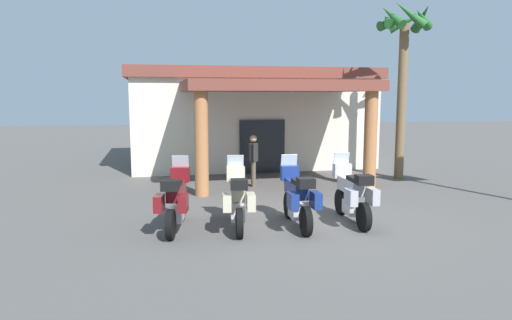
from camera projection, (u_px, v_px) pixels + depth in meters
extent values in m
plane|color=#514F4C|center=(315.00, 221.00, 11.57)|extent=(80.00, 80.00, 0.00)
cube|color=silver|center=(246.00, 121.00, 21.63)|extent=(10.31, 6.87, 3.72)
cube|color=#1E2328|center=(262.00, 147.00, 18.57)|extent=(1.80, 0.18, 2.10)
cube|color=brown|center=(276.00, 86.00, 16.26)|extent=(6.50, 4.52, 0.35)
cylinder|color=#B27042|center=(201.00, 144.00, 14.26)|extent=(0.42, 0.42, 3.18)
cylinder|color=#B27042|center=(370.00, 140.00, 15.42)|extent=(0.42, 0.42, 3.18)
cube|color=brown|center=(246.00, 75.00, 21.34)|extent=(10.73, 7.29, 0.44)
cylinder|color=black|center=(181.00, 207.00, 11.58)|extent=(0.24, 0.67, 0.66)
cylinder|color=black|center=(171.00, 225.00, 10.04)|extent=(0.24, 0.67, 0.66)
cube|color=silver|center=(176.00, 214.00, 10.78)|extent=(0.40, 0.60, 0.32)
cube|color=maroon|center=(177.00, 191.00, 10.86)|extent=(0.47, 1.18, 0.34)
cube|color=black|center=(174.00, 184.00, 10.48)|extent=(0.37, 0.64, 0.10)
cube|color=maroon|center=(180.00, 174.00, 11.44)|extent=(0.47, 0.30, 0.36)
cube|color=#B2BCC6|center=(180.00, 163.00, 11.48)|extent=(0.41, 0.18, 0.36)
cube|color=maroon|center=(159.00, 203.00, 10.13)|extent=(0.25, 0.46, 0.36)
cube|color=maroon|center=(183.00, 203.00, 10.13)|extent=(0.25, 0.46, 0.36)
cube|color=black|center=(170.00, 185.00, 9.97)|extent=(0.41, 0.37, 0.22)
cylinder|color=black|center=(236.00, 206.00, 11.67)|extent=(0.19, 0.67, 0.66)
cylinder|color=black|center=(239.00, 223.00, 10.14)|extent=(0.19, 0.67, 0.66)
cube|color=silver|center=(237.00, 213.00, 10.88)|extent=(0.36, 0.58, 0.32)
cube|color=beige|center=(237.00, 190.00, 10.96)|extent=(0.38, 1.17, 0.34)
cube|color=black|center=(238.00, 183.00, 10.58)|extent=(0.32, 0.62, 0.10)
cube|color=beige|center=(236.00, 174.00, 11.54)|extent=(0.46, 0.27, 0.36)
cube|color=#B2BCC6|center=(235.00, 162.00, 11.58)|extent=(0.41, 0.15, 0.36)
cube|color=beige|center=(227.00, 202.00, 10.21)|extent=(0.21, 0.45, 0.36)
cube|color=beige|center=(251.00, 202.00, 10.26)|extent=(0.21, 0.45, 0.36)
cube|color=black|center=(239.00, 184.00, 10.08)|extent=(0.38, 0.35, 0.22)
cylinder|color=black|center=(289.00, 205.00, 11.82)|extent=(0.14, 0.66, 0.66)
cylinder|color=black|center=(306.00, 221.00, 10.31)|extent=(0.14, 0.66, 0.66)
cube|color=silver|center=(297.00, 211.00, 11.03)|extent=(0.32, 0.56, 0.32)
cube|color=navy|center=(296.00, 188.00, 11.11)|extent=(0.30, 1.15, 0.34)
cube|color=black|center=(300.00, 182.00, 10.74)|extent=(0.28, 0.60, 0.10)
cube|color=navy|center=(290.00, 173.00, 11.69)|extent=(0.44, 0.24, 0.36)
cube|color=#B2BCC6|center=(289.00, 161.00, 11.73)|extent=(0.40, 0.12, 0.36)
cube|color=navy|center=(293.00, 201.00, 10.35)|extent=(0.18, 0.44, 0.36)
cube|color=navy|center=(316.00, 200.00, 10.44)|extent=(0.18, 0.44, 0.36)
cube|color=black|center=(306.00, 183.00, 10.24)|extent=(0.36, 0.32, 0.22)
cylinder|color=black|center=(341.00, 202.00, 12.19)|extent=(0.15, 0.66, 0.66)
cylinder|color=black|center=(364.00, 217.00, 10.67)|extent=(0.15, 0.66, 0.66)
cube|color=silver|center=(352.00, 207.00, 11.40)|extent=(0.33, 0.56, 0.32)
cube|color=#B2B2B7|center=(350.00, 185.00, 11.48)|extent=(0.31, 1.15, 0.34)
cube|color=black|center=(356.00, 179.00, 11.10)|extent=(0.29, 0.60, 0.10)
cube|color=#B2B2B7|center=(342.00, 170.00, 12.06)|extent=(0.44, 0.24, 0.36)
cube|color=#B2BCC6|center=(341.00, 159.00, 12.10)|extent=(0.40, 0.12, 0.36)
cube|color=#B2B2B7|center=(351.00, 197.00, 10.72)|extent=(0.18, 0.44, 0.36)
cube|color=#B2B2B7|center=(373.00, 196.00, 10.80)|extent=(0.18, 0.44, 0.36)
cube|color=black|center=(364.00, 180.00, 10.60)|extent=(0.36, 0.32, 0.22)
cylinder|color=brown|center=(253.00, 173.00, 15.99)|extent=(0.14, 0.14, 0.86)
cylinder|color=brown|center=(254.00, 174.00, 15.81)|extent=(0.14, 0.14, 0.86)
cylinder|color=#262626|center=(253.00, 152.00, 15.80)|extent=(0.32, 0.32, 0.61)
cylinder|color=#262626|center=(253.00, 150.00, 16.01)|extent=(0.09, 0.09, 0.58)
cylinder|color=#262626|center=(254.00, 152.00, 15.58)|extent=(0.09, 0.09, 0.58)
sphere|color=tan|center=(253.00, 139.00, 15.74)|extent=(0.23, 0.23, 0.23)
cylinder|color=brown|center=(402.00, 103.00, 17.11)|extent=(0.33, 0.33, 5.57)
cone|color=#236028|center=(422.00, 18.00, 16.76)|extent=(0.44, 1.25, 0.98)
cone|color=#236028|center=(406.00, 22.00, 17.29)|extent=(1.29, 0.93, 0.81)
cone|color=#236028|center=(392.00, 23.00, 17.25)|extent=(1.33, 0.75, 0.68)
cone|color=#236028|center=(387.00, 20.00, 16.78)|extent=(0.70, 1.32, 0.80)
cone|color=#236028|center=(392.00, 16.00, 16.42)|extent=(0.72, 1.26, 1.02)
cone|color=#236028|center=(410.00, 14.00, 16.09)|extent=(1.24, 0.59, 1.04)
cone|color=#236028|center=(422.00, 18.00, 16.34)|extent=(1.19, 1.13, 0.74)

